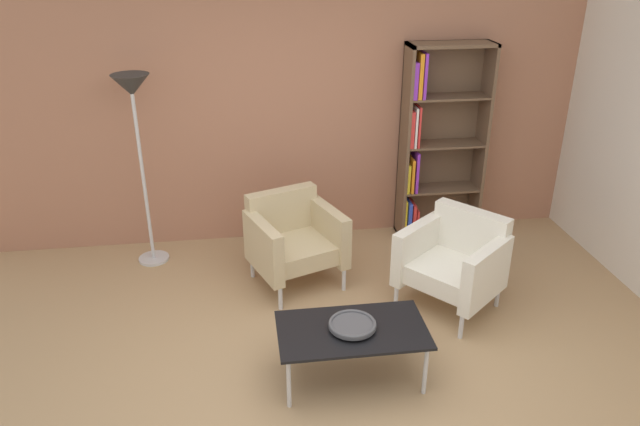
# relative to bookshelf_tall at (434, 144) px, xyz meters

# --- Properties ---
(ground_plane) EXTENTS (8.32, 8.32, 0.00)m
(ground_plane) POSITION_rel_bookshelf_tall_xyz_m (-1.39, -2.25, -0.94)
(ground_plane) COLOR tan
(brick_back_panel) EXTENTS (6.40, 0.12, 2.90)m
(brick_back_panel) POSITION_rel_bookshelf_tall_xyz_m (-1.39, 0.21, 0.51)
(brick_back_panel) COLOR #A87056
(brick_back_panel) RESTS_ON ground_plane
(bookshelf_tall) EXTENTS (0.80, 0.30, 1.90)m
(bookshelf_tall) POSITION_rel_bookshelf_tall_xyz_m (0.00, 0.00, 0.00)
(bookshelf_tall) COLOR brown
(bookshelf_tall) RESTS_ON ground_plane
(coffee_table_low) EXTENTS (1.00, 0.56, 0.40)m
(coffee_table_low) POSITION_rel_bookshelf_tall_xyz_m (-1.19, -2.08, -0.57)
(coffee_table_low) COLOR black
(coffee_table_low) RESTS_ON ground_plane
(decorative_bowl) EXTENTS (0.32, 0.32, 0.05)m
(decorative_bowl) POSITION_rel_bookshelf_tall_xyz_m (-1.19, -2.08, -0.51)
(decorative_bowl) COLOR #4C4C51
(decorative_bowl) RESTS_ON coffee_table_low
(armchair_by_bookshelf) EXTENTS (0.89, 0.86, 0.78)m
(armchair_by_bookshelf) POSITION_rel_bookshelf_tall_xyz_m (-1.45, -0.75, -0.53)
(armchair_by_bookshelf) COLOR #C6B289
(armchair_by_bookshelf) RESTS_ON ground_plane
(armchair_corner_red) EXTENTS (0.94, 0.95, 0.78)m
(armchair_corner_red) POSITION_rel_bookshelf_tall_xyz_m (-0.20, -1.31, -0.53)
(armchair_corner_red) COLOR white
(armchair_corner_red) RESTS_ON ground_plane
(floor_lamp_torchiere) EXTENTS (0.32, 0.32, 1.74)m
(floor_lamp_torchiere) POSITION_rel_bookshelf_tall_xyz_m (-2.72, -0.21, 0.51)
(floor_lamp_torchiere) COLOR silver
(floor_lamp_torchiere) RESTS_ON ground_plane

